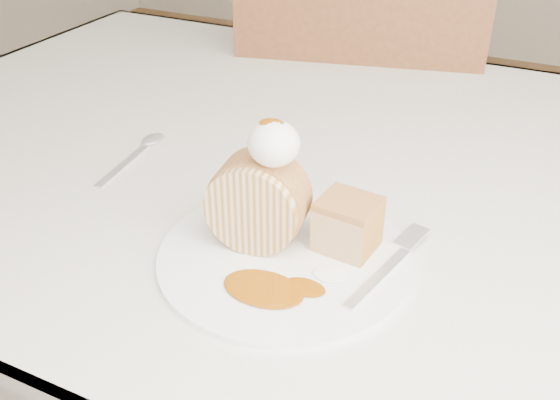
% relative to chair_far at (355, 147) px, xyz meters
% --- Properties ---
extents(table, '(1.40, 0.90, 0.75)m').
position_rel_chair_far_xyz_m(table, '(0.13, -0.46, 0.13)').
color(table, beige).
rests_on(table, ground).
extents(chair_far, '(0.53, 0.53, 0.92)m').
position_rel_chair_far_xyz_m(chair_far, '(0.00, 0.00, 0.00)').
color(chair_far, brown).
rests_on(chair_far, ground).
extents(plate, '(0.27, 0.27, 0.01)m').
position_rel_chair_far_xyz_m(plate, '(0.16, -0.68, 0.23)').
color(plate, white).
rests_on(plate, table).
extents(roulade_slice, '(0.10, 0.06, 0.09)m').
position_rel_chair_far_xyz_m(roulade_slice, '(0.12, -0.67, 0.28)').
color(roulade_slice, beige).
rests_on(roulade_slice, plate).
extents(cake_chunk, '(0.06, 0.06, 0.05)m').
position_rel_chair_far_xyz_m(cake_chunk, '(0.21, -0.64, 0.25)').
color(cake_chunk, '#BA7646').
rests_on(cake_chunk, plate).
extents(whipped_cream, '(0.05, 0.05, 0.04)m').
position_rel_chair_far_xyz_m(whipped_cream, '(0.14, -0.67, 0.34)').
color(whipped_cream, white).
rests_on(whipped_cream, roulade_slice).
extents(caramel_drizzle, '(0.02, 0.02, 0.01)m').
position_rel_chair_far_xyz_m(caramel_drizzle, '(0.14, -0.67, 0.37)').
color(caramel_drizzle, '#884305').
rests_on(caramel_drizzle, whipped_cream).
extents(caramel_pool, '(0.08, 0.06, 0.00)m').
position_rel_chair_far_xyz_m(caramel_pool, '(0.16, -0.74, 0.23)').
color(caramel_pool, '#884305').
rests_on(caramel_pool, plate).
extents(fork, '(0.05, 0.15, 0.00)m').
position_rel_chair_far_xyz_m(fork, '(0.25, -0.68, 0.23)').
color(fork, silver).
rests_on(fork, plate).
extents(spoon, '(0.04, 0.14, 0.00)m').
position_rel_chair_far_xyz_m(spoon, '(-0.10, -0.60, 0.23)').
color(spoon, silver).
rests_on(spoon, table).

